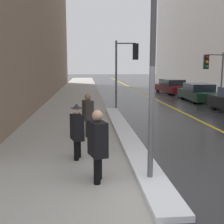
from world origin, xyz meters
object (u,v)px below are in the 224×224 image
Objects in this scene: pedestrian_with_shoulder_bag at (98,143)px; pedestrian_nearside at (88,113)px; traffic_light_near at (128,60)px; traffic_light_far at (212,67)px; parked_car_maroon at (171,87)px; lamp_post at (153,26)px; pedestrian_in_fedora at (77,129)px; parked_car_dark_green at (198,93)px.

pedestrian_with_shoulder_bag reaches higher than pedestrian_nearside.
traffic_light_far is (5.65, 1.52, -0.41)m from traffic_light_near.
parked_car_maroon is at bearing 58.86° from traffic_light_near.
pedestrian_with_shoulder_bag is at bearing 174.98° from lamp_post.
traffic_light_near is 2.54× the size of pedestrian_in_fedora.
parked_car_dark_green is (0.04, 2.15, -1.82)m from traffic_light_far.
traffic_light_near is 9.19m from pedestrian_in_fedora.
lamp_post reaches higher than traffic_light_far.
parked_car_dark_green is (5.69, 3.67, -2.23)m from traffic_light_near.
pedestrian_with_shoulder_bag is at bearing 0.29° from pedestrian_in_fedora.
traffic_light_near is 7.13m from parked_car_dark_green.
traffic_light_far is 11.13m from pedestrian_nearside.
traffic_light_far reaches higher than pedestrian_with_shoulder_bag.
parked_car_maroon reaches higher than parked_car_dark_green.
pedestrian_nearside is (-1.32, 4.15, -2.44)m from lamp_post.
pedestrian_nearside reaches higher than parked_car_maroon.
parked_car_maroon is at bearing -88.94° from traffic_light_far.
parked_car_maroon is at bearing 71.77° from lamp_post.
traffic_light_near is (1.00, 10.24, -0.47)m from lamp_post.
pedestrian_in_fedora is 1.00× the size of pedestrian_nearside.
lamp_post is 2.66m from pedestrian_with_shoulder_bag.
traffic_light_far is 0.67× the size of parked_car_maroon.
parked_car_maroon is (7.81, 15.55, -0.24)m from pedestrian_nearside.
pedestrian_with_shoulder_bag reaches higher than parked_car_dark_green.
traffic_light_far is 2.82m from parked_car_dark_green.
parked_car_maroon is at bearing 141.70° from pedestrian_with_shoulder_bag.
lamp_post is at bearing -96.62° from traffic_light_near.
traffic_light_near is 0.78× the size of parked_car_maroon.
pedestrian_in_fedora is (-1.62, 1.66, -2.45)m from lamp_post.
traffic_light_far reaches higher than parked_car_maroon.
pedestrian_nearside reaches higher than parked_car_dark_green.
pedestrian_nearside reaches higher than pedestrian_in_fedora.
traffic_light_far is at bearing 176.16° from parked_car_maroon.
traffic_light_near is at bearing 145.96° from pedestrian_in_fedora.
lamp_post reaches higher than parked_car_maroon.
pedestrian_nearside is (0.30, 2.50, 0.01)m from pedestrian_in_fedora.
lamp_post is at bearing 157.25° from parked_car_dark_green.
parked_car_dark_green is at bearing 177.00° from parked_car_maroon.
lamp_post is 10.30m from traffic_light_near.
traffic_light_near is 0.83× the size of parked_car_dark_green.
pedestrian_in_fedora is 0.31× the size of parked_car_maroon.
pedestrian_nearside is at bearing 165.60° from pedestrian_with_shoulder_bag.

